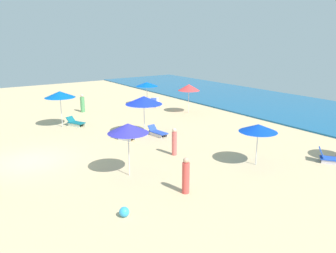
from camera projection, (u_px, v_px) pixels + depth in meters
ground_plane at (30, 161)px, 18.26m from camera, size 60.00×60.00×0.00m
ocean at (298, 109)px, 31.29m from camera, size 60.00×12.26×0.12m
umbrella_0 at (258, 128)px, 17.25m from camera, size 1.98×1.98×2.22m
umbrella_1 at (60, 94)px, 24.57m from camera, size 2.21×2.21×2.69m
lounge_chair_1_0 at (75, 123)px, 25.39m from camera, size 1.55×1.18×0.66m
umbrella_2 at (189, 87)px, 29.21m from camera, size 1.90×1.90×2.54m
umbrella_3 at (144, 100)px, 22.47m from camera, size 2.48×2.48×2.71m
lounge_chair_3_0 at (125, 136)px, 21.99m from camera, size 1.37×1.02×0.73m
lounge_chair_3_1 at (157, 132)px, 22.93m from camera, size 1.57×0.80×0.64m
umbrella_4 at (128, 128)px, 15.82m from camera, size 1.95×1.95×2.62m
lounge_chair_5_0 at (329, 158)px, 18.04m from camera, size 1.37×1.25×0.77m
umbrella_6 at (147, 84)px, 32.59m from camera, size 2.14×2.14×2.26m
lounge_chair_6_0 at (156, 103)px, 32.95m from camera, size 1.44×1.07×0.67m
lounge_chair_6_1 at (154, 104)px, 32.53m from camera, size 1.34×1.18×0.73m
beachgoer_0 at (174, 142)px, 19.05m from camera, size 0.34×0.34×1.59m
beachgoer_1 at (186, 176)px, 14.39m from camera, size 0.45×0.45×1.63m
beachgoer_2 at (82, 104)px, 29.95m from camera, size 0.52×0.52×1.60m
beach_ball_0 at (124, 212)px, 12.62m from camera, size 0.39×0.39×0.39m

